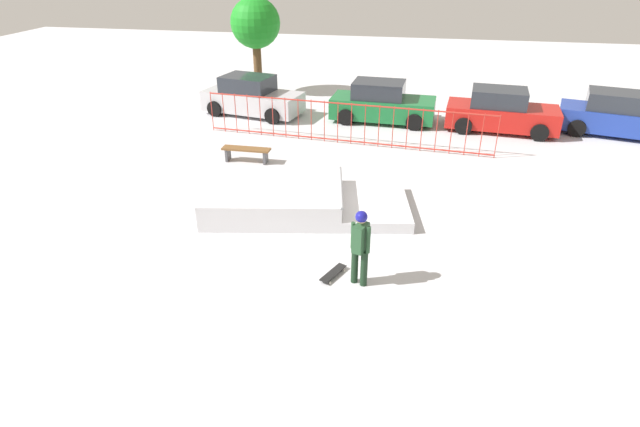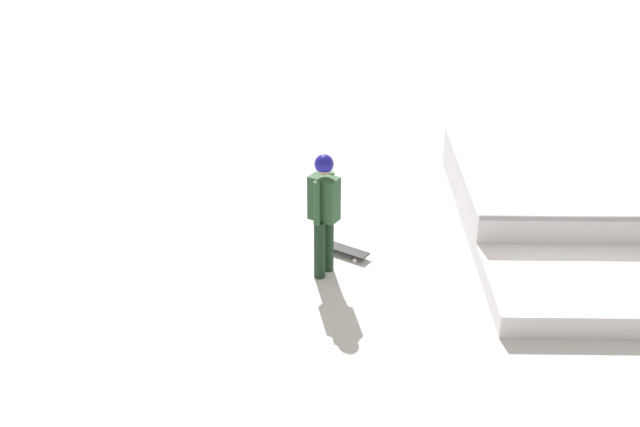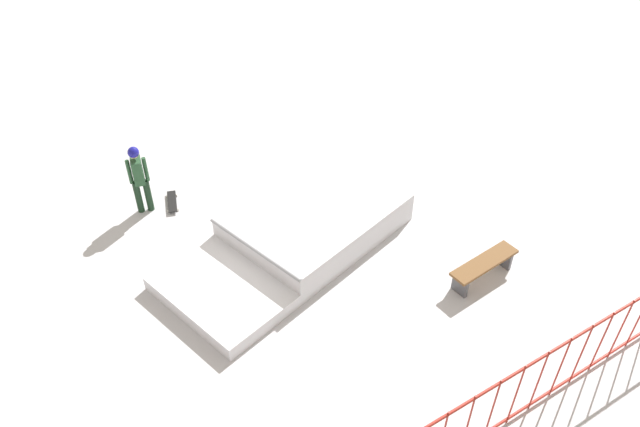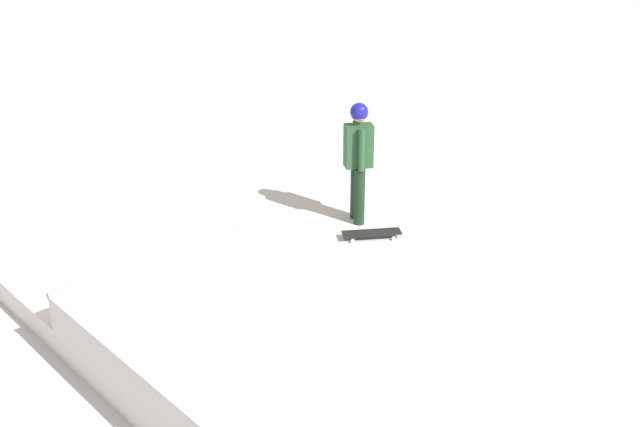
# 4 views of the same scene
# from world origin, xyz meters

# --- Properties ---
(ground_plane) EXTENTS (60.00, 60.00, 0.00)m
(ground_plane) POSITION_xyz_m (0.00, 0.00, 0.00)
(ground_plane) COLOR silver
(skate_ramp) EXTENTS (5.77, 3.49, 0.74)m
(skate_ramp) POSITION_xyz_m (-0.62, 0.04, 0.32)
(skate_ramp) COLOR silver
(skate_ramp) RESTS_ON ground
(skater) EXTENTS (0.42, 0.43, 1.73)m
(skater) POSITION_xyz_m (1.58, -3.02, 1.01)
(skater) COLOR black
(skater) RESTS_ON ground
(skateboard) EXTENTS (0.51, 0.81, 0.09)m
(skateboard) POSITION_xyz_m (1.00, -2.86, 0.08)
(skateboard) COLOR black
(skateboard) RESTS_ON ground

